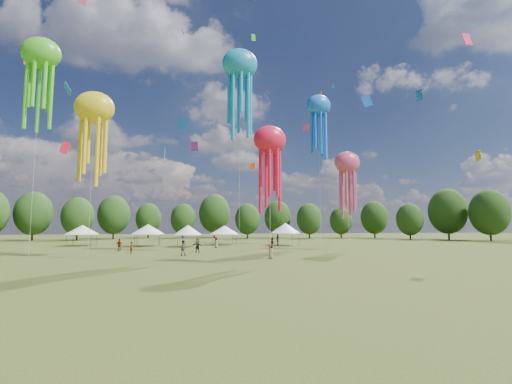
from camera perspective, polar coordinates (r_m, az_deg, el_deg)
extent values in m
plane|color=#384416|center=(12.12, 20.22, -22.14)|extent=(300.00, 300.00, 0.00)
imported|color=gray|center=(42.79, -11.83, -8.93)|extent=(1.01, 0.85, 1.84)
imported|color=gray|center=(57.06, -6.50, -8.22)|extent=(0.54, 0.82, 1.67)
imported|color=gray|center=(63.80, 3.48, -7.97)|extent=(0.65, 0.82, 1.65)
imported|color=gray|center=(58.01, 2.65, -8.27)|extent=(1.02, 0.61, 1.54)
imported|color=gray|center=(53.26, -21.40, -8.07)|extent=(1.04, 0.57, 1.68)
imported|color=gray|center=(47.96, -9.52, -8.62)|extent=(1.71, 1.30, 1.80)
imported|color=gray|center=(48.21, -19.69, -8.52)|extent=(0.45, 0.61, 1.52)
imported|color=gray|center=(38.26, 2.43, -9.68)|extent=(0.62, 0.83, 1.54)
cylinder|color=#47474C|center=(69.42, -28.50, -7.00)|extent=(0.08, 0.08, 1.94)
cylinder|color=#47474C|center=(73.27, -27.64, -6.93)|extent=(0.08, 0.08, 1.94)
cylinder|color=#47474C|center=(68.44, -25.26, -7.17)|extent=(0.08, 0.08, 1.94)
cylinder|color=#47474C|center=(72.35, -24.56, -7.08)|extent=(0.08, 0.08, 1.94)
cube|color=white|center=(70.81, -26.45, -6.22)|extent=(4.39, 4.39, 0.10)
cone|color=white|center=(70.80, -26.42, -5.51)|extent=(5.71, 5.71, 1.66)
cylinder|color=#47474C|center=(63.32, -19.17, -7.53)|extent=(0.08, 0.08, 2.02)
cylinder|color=#47474C|center=(67.27, -18.79, -7.41)|extent=(0.08, 0.08, 2.02)
cylinder|color=#47474C|center=(63.00, -15.55, -7.65)|extent=(0.08, 0.08, 2.02)
cylinder|color=#47474C|center=(66.97, -15.37, -7.51)|extent=(0.08, 0.08, 2.02)
cube|color=white|center=(65.08, -17.19, -6.60)|extent=(4.38, 4.38, 0.10)
cone|color=white|center=(65.06, -17.17, -5.79)|extent=(5.69, 5.69, 1.73)
cylinder|color=#47474C|center=(60.14, -12.60, -7.86)|extent=(0.08, 0.08, 1.95)
cylinder|color=#47474C|center=(63.41, -12.60, -7.73)|extent=(0.08, 0.08, 1.95)
cylinder|color=#47474C|center=(60.23, -9.46, -7.91)|extent=(0.08, 0.08, 1.95)
cylinder|color=#47474C|center=(63.50, -9.62, -7.78)|extent=(0.08, 0.08, 1.95)
cube|color=white|center=(61.76, -11.05, -6.87)|extent=(3.67, 3.67, 0.10)
cone|color=white|center=(61.75, -11.04, -6.05)|extent=(4.77, 4.77, 1.67)
cylinder|color=#47474C|center=(64.71, -6.70, -7.81)|extent=(0.08, 0.08, 1.89)
cylinder|color=#47474C|center=(68.58, -7.03, -7.67)|extent=(0.08, 0.08, 1.89)
cylinder|color=#47474C|center=(65.23, -3.26, -7.82)|extent=(0.08, 0.08, 1.89)
cylinder|color=#47474C|center=(69.07, -3.79, -7.69)|extent=(0.08, 0.08, 1.89)
cube|color=white|center=(66.84, -5.19, -6.90)|extent=(4.29, 4.29, 0.10)
cone|color=white|center=(66.82, -5.18, -6.16)|extent=(5.58, 5.58, 1.62)
cylinder|color=#47474C|center=(62.70, 3.68, -7.79)|extent=(0.08, 0.08, 2.14)
cylinder|color=#47474C|center=(66.36, 2.75, -7.67)|extent=(0.08, 0.08, 2.14)
cylinder|color=#47474C|center=(63.86, 6.99, -7.72)|extent=(0.08, 0.08, 2.14)
cylinder|color=#47474C|center=(67.46, 5.90, -7.62)|extent=(0.08, 0.08, 2.14)
cube|color=white|center=(65.04, 4.82, -6.72)|extent=(4.21, 4.21, 0.10)
cone|color=white|center=(65.02, 4.81, -5.87)|extent=(5.47, 5.47, 1.83)
ellipsoid|color=yellow|center=(46.00, -24.80, 12.36)|extent=(4.45, 3.12, 3.78)
cylinder|color=beige|center=(44.19, -25.25, 1.62)|extent=(0.03, 0.03, 17.28)
ellipsoid|color=#178FC6|center=(51.47, -2.62, 20.13)|extent=(4.91, 3.44, 4.18)
cylinder|color=beige|center=(47.33, -2.69, 5.89)|extent=(0.03, 0.03, 25.83)
ellipsoid|color=#D83F68|center=(54.20, 14.64, 4.67)|extent=(3.94, 2.76, 3.35)
cylinder|color=beige|center=(53.46, 14.81, -2.19)|extent=(0.03, 0.03, 12.98)
ellipsoid|color=#4CD422|center=(52.39, -31.59, 18.70)|extent=(4.48, 3.14, 3.81)
cylinder|color=beige|center=(48.85, -32.32, 5.51)|extent=(0.03, 0.03, 24.34)
ellipsoid|color=#FA163A|center=(33.72, 2.26, 8.52)|extent=(3.16, 2.21, 2.69)
cylinder|color=beige|center=(32.79, 2.30, -1.47)|extent=(0.03, 0.03, 11.72)
ellipsoid|color=blue|center=(69.99, 10.14, 13.72)|extent=(4.79, 3.35, 4.07)
cylinder|color=beige|center=(66.81, 10.33, 2.91)|extent=(0.03, 0.03, 26.53)
cube|color=#4CD422|center=(52.14, -0.43, 23.86)|extent=(0.72, 0.55, 0.98)
cube|color=blue|center=(71.72, -11.81, 10.89)|extent=(1.79, 1.12, 2.37)
cube|color=#178FC6|center=(82.98, 12.41, 16.45)|extent=(0.77, 0.60, 0.76)
cube|color=purple|center=(57.53, -10.00, 7.35)|extent=(1.17, 0.81, 1.46)
cube|color=#FA163A|center=(45.52, 31.15, 20.52)|extent=(1.21, 0.38, 1.45)
cube|color=#4CD422|center=(78.04, -11.83, 24.23)|extent=(0.47, 1.04, 1.19)
cube|color=blue|center=(52.13, 25.08, 14.09)|extent=(0.38, 1.12, 1.41)
cube|color=#FA163A|center=(78.22, -26.29, 6.02)|extent=(1.33, 1.39, 2.16)
cube|color=#FF520F|center=(55.33, -33.14, 17.53)|extent=(0.79, 0.87, 1.32)
cube|color=yellow|center=(71.76, 10.15, 14.90)|extent=(0.96, 2.33, 2.51)
cube|color=blue|center=(70.26, 17.64, 13.92)|extent=(2.07, 0.93, 2.53)
cube|color=#D83F68|center=(79.90, 8.20, 10.39)|extent=(1.40, 0.85, 1.85)
cube|color=#FA163A|center=(65.80, -28.66, 6.36)|extent=(1.41, 1.39, 2.11)
cube|color=#FF520F|center=(53.86, -0.59, 4.22)|extent=(0.99, 1.06, 1.18)
cube|color=yellow|center=(65.00, 32.44, 5.02)|extent=(0.54, 1.71, 2.01)
cube|color=blue|center=(45.05, -28.31, 14.56)|extent=(1.03, 1.06, 1.43)
cube|color=#178FC6|center=(57.41, -14.66, 5.77)|extent=(0.14, 2.11, 2.41)
cylinder|color=#38281C|center=(101.39, -32.63, -5.71)|extent=(0.44, 0.44, 3.41)
ellipsoid|color=#234115|center=(101.42, -32.49, -2.95)|extent=(8.53, 8.53, 10.66)
cylinder|color=#38281C|center=(97.96, -27.16, -6.11)|extent=(0.44, 0.44, 3.07)
ellipsoid|color=#234115|center=(97.97, -27.04, -3.54)|extent=(7.66, 7.66, 9.58)
cylinder|color=#38281C|center=(104.62, -22.22, -6.14)|extent=(0.44, 0.44, 3.43)
ellipsoid|color=#234115|center=(104.65, -22.12, -3.44)|extent=(8.58, 8.58, 10.73)
cylinder|color=#38281C|center=(109.14, -17.17, -6.39)|extent=(0.44, 0.44, 2.95)
ellipsoid|color=#234115|center=(109.14, -17.11, -4.17)|extent=(7.37, 7.37, 9.21)
cylinder|color=#38281C|center=(104.91, -11.82, -6.57)|extent=(0.44, 0.44, 2.89)
ellipsoid|color=#234115|center=(104.91, -11.78, -4.30)|extent=(7.23, 7.23, 9.04)
cylinder|color=#38281C|center=(109.88, -6.80, -6.36)|extent=(0.44, 0.44, 3.84)
ellipsoid|color=#234115|center=(109.94, -6.77, -3.48)|extent=(9.60, 9.60, 11.99)
cylinder|color=#38281C|center=(100.17, -1.42, -6.76)|extent=(0.44, 0.44, 2.84)
ellipsoid|color=#234115|center=(100.17, -1.41, -4.42)|extent=(7.11, 7.11, 8.89)
cylinder|color=#38281C|center=(104.99, 3.57, -6.61)|extent=(0.44, 0.44, 3.16)
ellipsoid|color=#234115|center=(105.00, 3.55, -4.13)|extent=(7.91, 7.91, 9.88)
cylinder|color=#38281C|center=(102.02, 8.69, -6.66)|extent=(0.44, 0.44, 2.88)
ellipsoid|color=#234115|center=(102.02, 8.66, -4.34)|extent=(7.21, 7.21, 9.01)
cylinder|color=#38281C|center=(108.17, 13.70, -6.57)|extent=(0.44, 0.44, 2.63)
ellipsoid|color=#234115|center=(108.16, 13.66, -4.57)|extent=(6.57, 6.57, 8.22)
cylinder|color=#38281C|center=(109.40, 18.78, -6.29)|extent=(0.44, 0.44, 3.13)
ellipsoid|color=#234115|center=(109.41, 18.70, -3.94)|extent=(7.81, 7.81, 9.77)
cylinder|color=#38281C|center=(101.22, 23.83, -6.31)|extent=(0.44, 0.44, 2.72)
ellipsoid|color=#234115|center=(101.21, 23.74, -4.10)|extent=(6.80, 6.80, 8.50)
cylinder|color=#38281C|center=(104.79, 28.89, -5.76)|extent=(0.44, 0.44, 3.81)
ellipsoid|color=#234115|center=(104.85, 28.75, -2.77)|extent=(9.52, 9.52, 11.90)
cylinder|color=#38281C|center=(100.70, 33.88, -5.63)|extent=(0.44, 0.44, 3.51)
ellipsoid|color=#234115|center=(100.74, 33.73, -2.76)|extent=(8.78, 8.78, 10.97)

